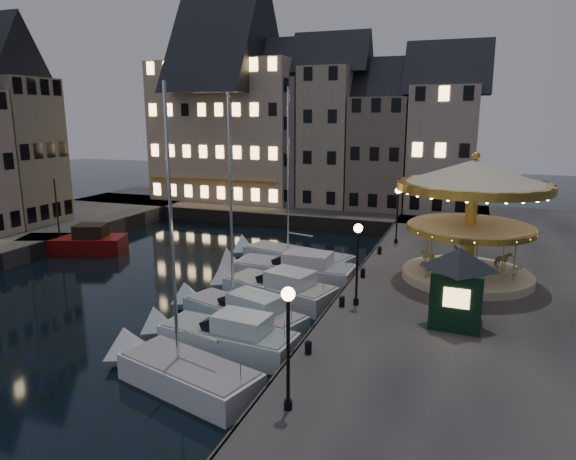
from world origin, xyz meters
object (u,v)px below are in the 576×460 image
at_px(bollard_c, 363,272).
at_px(motorboat_e, 288,270).
at_px(bollard_d, 380,250).
at_px(motorboat_d, 274,289).
at_px(carousel, 473,197).
at_px(motorboat_a, 179,373).
at_px(motorboat_f, 291,258).
at_px(red_fishing_boat, 75,244).
at_px(streetlamp_c, 398,207).
at_px(bollard_b, 342,301).
at_px(motorboat_b, 220,337).
at_px(motorboat_c, 237,313).
at_px(streetlamp_a, 288,331).
at_px(ticket_kiosk, 459,273).
at_px(bollard_a, 308,347).
at_px(streetlamp_b, 357,253).

xyz_separation_m(bollard_c, motorboat_e, (-5.36, 1.92, -0.96)).
xyz_separation_m(bollard_d, motorboat_d, (-4.88, -7.45, -0.96)).
height_order(motorboat_e, carousel, carousel).
bearing_deg(motorboat_a, motorboat_d, 90.33).
bearing_deg(bollard_c, motorboat_f, 140.95).
bearing_deg(red_fishing_boat, motorboat_e, -1.68).
bearing_deg(streetlamp_c, bollard_c, -93.81).
relative_size(bollard_b, motorboat_d, 0.07).
distance_m(motorboat_b, motorboat_c, 2.96).
bearing_deg(bollard_d, streetlamp_c, 80.27).
bearing_deg(streetlamp_a, motorboat_d, 113.57).
distance_m(bollard_b, bollard_c, 5.00).
xyz_separation_m(bollard_b, bollard_c, (0.00, 5.00, 0.00)).
height_order(bollard_d, red_fishing_boat, red_fishing_boat).
bearing_deg(motorboat_b, ticket_kiosk, 19.82).
distance_m(streetlamp_a, motorboat_c, 10.74).
relative_size(motorboat_f, red_fishing_boat, 1.48).
distance_m(bollard_a, motorboat_f, 16.93).
bearing_deg(motorboat_e, motorboat_c, -89.15).
relative_size(bollard_d, motorboat_e, 0.06).
distance_m(streetlamp_b, bollard_c, 5.14).
bearing_deg(carousel, motorboat_a, -126.74).
height_order(bollard_c, motorboat_d, motorboat_d).
bearing_deg(motorboat_b, carousel, 45.81).
height_order(streetlamp_c, carousel, carousel).
xyz_separation_m(bollard_c, motorboat_c, (-5.24, -6.12, -0.93)).
distance_m(streetlamp_c, motorboat_e, 9.85).
relative_size(streetlamp_c, motorboat_c, 0.39).
bearing_deg(streetlamp_c, motorboat_b, -106.44).
xyz_separation_m(bollard_a, red_fishing_boat, (-23.43, 12.95, -0.90)).
relative_size(red_fishing_boat, ticket_kiosk, 2.03).
relative_size(streetlamp_a, red_fishing_boat, 0.50).
relative_size(streetlamp_b, carousel, 0.50).
distance_m(carousel, ticket_kiosk, 7.53).
distance_m(streetlamp_c, motorboat_c, 16.55).
relative_size(motorboat_d, carousel, 0.92).
height_order(motorboat_f, carousel, motorboat_f).
distance_m(bollard_d, motorboat_b, 15.32).
bearing_deg(streetlamp_a, streetlamp_c, 90.00).
xyz_separation_m(bollard_c, bollard_d, (0.00, 5.50, 0.00)).
bearing_deg(motorboat_c, carousel, 35.57).
relative_size(bollard_b, motorboat_a, 0.05).
xyz_separation_m(streetlamp_c, bollard_b, (-0.60, -14.00, -2.41)).
xyz_separation_m(bollard_a, motorboat_a, (-4.82, -1.91, -1.06)).
relative_size(streetlamp_b, motorboat_f, 0.34).
xyz_separation_m(bollard_c, red_fishing_boat, (-23.43, 2.45, -0.90)).
height_order(bollard_b, carousel, carousel).
bearing_deg(bollard_c, motorboat_d, -158.21).
bearing_deg(carousel, red_fishing_boat, 178.60).
distance_m(motorboat_e, motorboat_f, 3.39).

